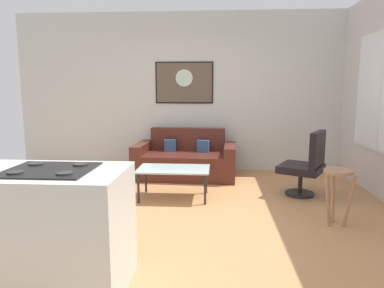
{
  "coord_description": "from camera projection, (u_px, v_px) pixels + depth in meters",
  "views": [
    {
      "loc": [
        0.41,
        -3.96,
        1.46
      ],
      "look_at": [
        0.08,
        0.9,
        0.7
      ],
      "focal_mm": 33.04,
      "sensor_mm": 36.0,
      "label": 1
    }
  ],
  "objects": [
    {
      "name": "back_wall",
      "position": [
        194.0,
        92.0,
        6.33
      ],
      "size": [
        6.4,
        0.05,
        2.8
      ],
      "primitive_type": "cube",
      "color": "silver",
      "rests_on": "ground"
    },
    {
      "name": "couch",
      "position": [
        186.0,
        161.0,
        5.93
      ],
      "size": [
        1.7,
        0.98,
        0.79
      ],
      "color": "#4F2119",
      "rests_on": "ground"
    },
    {
      "name": "bar_stool",
      "position": [
        338.0,
        183.0,
        3.77
      ],
      "size": [
        0.35,
        0.34,
        0.61
      ],
      "color": "#A37552",
      "rests_on": "ground"
    },
    {
      "name": "ground",
      "position": [
        180.0,
        216.0,
        4.16
      ],
      "size": [
        6.4,
        6.4,
        0.04
      ],
      "primitive_type": "cube",
      "color": "tan"
    },
    {
      "name": "wall_painting",
      "position": [
        184.0,
        83.0,
        6.27
      ],
      "size": [
        1.03,
        0.03,
        0.73
      ],
      "color": "black"
    },
    {
      "name": "armchair",
      "position": [
        307.0,
        165.0,
        4.81
      ],
      "size": [
        0.74,
        0.75,
        0.91
      ],
      "color": "black",
      "rests_on": "ground"
    },
    {
      "name": "kitchen_counter",
      "position": [
        14.0,
        229.0,
        2.59
      ],
      "size": [
        1.65,
        0.71,
        0.91
      ],
      "color": "silver",
      "rests_on": "ground"
    },
    {
      "name": "coffee_table",
      "position": [
        174.0,
        171.0,
        4.73
      ],
      "size": [
        0.96,
        0.58,
        0.41
      ],
      "color": "silver",
      "rests_on": "ground"
    },
    {
      "name": "window",
      "position": [
        382.0,
        92.0,
        4.65
      ],
      "size": [
        0.03,
        1.61,
        1.62
      ],
      "color": "silver"
    }
  ]
}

